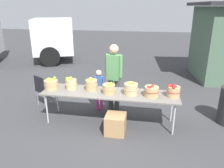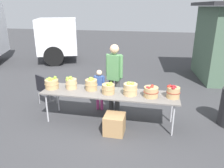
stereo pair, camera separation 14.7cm
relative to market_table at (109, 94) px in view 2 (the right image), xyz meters
name	(u,v)px [view 2 (the right image)]	position (x,y,z in m)	size (l,w,h in m)	color
ground_plane	(109,122)	(0.00, 0.00, -0.72)	(40.00, 40.00, 0.00)	#38383A
market_table	(109,94)	(0.00, 0.00, 0.00)	(3.10, 0.76, 0.75)	slate
apple_basket_green_0	(52,83)	(-1.40, -0.01, 0.15)	(0.33, 0.33, 0.27)	tan
apple_basket_green_1	(71,83)	(-0.94, 0.07, 0.17)	(0.28, 0.28, 0.29)	tan
apple_basket_green_2	(91,84)	(-0.45, 0.08, 0.17)	(0.29, 0.29, 0.30)	tan
apple_basket_green_3	(108,88)	(-0.01, -0.06, 0.16)	(0.30, 0.30, 0.27)	tan
apple_basket_green_4	(130,89)	(0.48, -0.03, 0.17)	(0.32, 0.32, 0.31)	tan
apple_basket_red_0	(151,92)	(0.93, -0.05, 0.15)	(0.33, 0.33, 0.26)	tan
apple_basket_red_1	(173,92)	(1.40, -0.01, 0.17)	(0.29, 0.29, 0.29)	tan
vendor_adult	(114,73)	(-0.02, 0.67, 0.31)	(0.45, 0.30, 1.74)	#3F3F3F
child_customer	(99,87)	(-0.39, 0.59, -0.07)	(0.29, 0.15, 1.09)	#CC3F8C
folding_chair	(45,87)	(-1.95, 0.58, -0.21)	(0.55, 0.55, 0.86)	black
produce_crate	(114,124)	(0.22, -0.45, -0.50)	(0.43, 0.43, 0.43)	#A87F51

